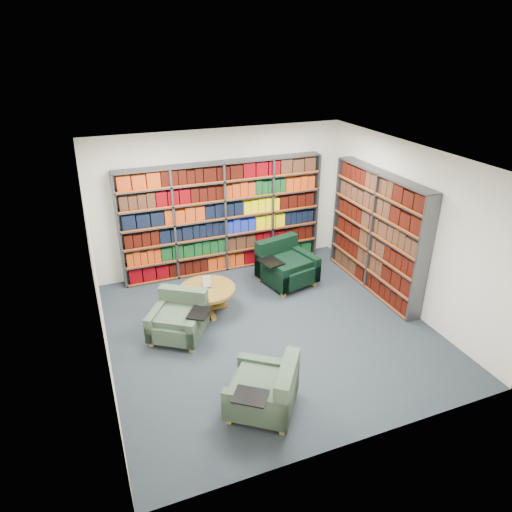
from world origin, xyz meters
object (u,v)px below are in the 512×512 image
object	(u,v)px
chair_green_right	(284,266)
coffee_table	(207,293)
chair_teal_left	(180,319)
chair_teal_front	(268,392)

from	to	relation	value
chair_green_right	coffee_table	size ratio (longest dim) A/B	1.22
chair_teal_left	coffee_table	distance (m)	0.79
coffee_table	chair_teal_front	bearing A→B (deg)	-88.57
chair_teal_left	coffee_table	size ratio (longest dim) A/B	1.13
chair_teal_front	coffee_table	world-z (taller)	chair_teal_front
chair_teal_front	coffee_table	distance (m)	2.54
chair_teal_left	chair_green_right	bearing A→B (deg)	23.70
chair_teal_left	coffee_table	bearing A→B (deg)	40.39
chair_teal_front	chair_teal_left	bearing A→B (deg)	108.06
chair_teal_left	chair_green_right	xyz separation A→B (m)	(2.27, 1.00, 0.04)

